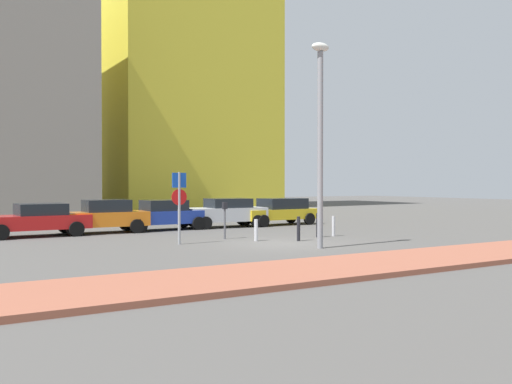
% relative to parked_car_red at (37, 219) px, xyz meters
% --- Properties ---
extents(ground_plane, '(120.00, 120.00, 0.00)m').
position_rel_parked_car_red_xyz_m(ground_plane, '(7.47, -7.68, -0.73)').
color(ground_plane, '#4C4947').
extents(sidewalk_brick, '(40.00, 3.17, 0.14)m').
position_rel_parked_car_red_xyz_m(sidewalk_brick, '(7.47, -13.80, -0.66)').
color(sidewalk_brick, '#93513D').
rests_on(sidewalk_brick, ground).
extents(parked_car_red, '(4.45, 2.22, 1.40)m').
position_rel_parked_car_red_xyz_m(parked_car_red, '(0.00, 0.00, 0.00)').
color(parked_car_red, red).
rests_on(parked_car_red, ground).
extents(parked_car_orange, '(4.12, 1.99, 1.52)m').
position_rel_parked_car_red_xyz_m(parked_car_orange, '(2.88, 0.19, 0.05)').
color(parked_car_orange, orange).
rests_on(parked_car_orange, ground).
extents(parked_car_blue, '(4.43, 2.03, 1.46)m').
position_rel_parked_car_red_xyz_m(parked_car_blue, '(5.85, 0.31, 0.02)').
color(parked_car_blue, '#1E389E').
rests_on(parked_car_blue, ground).
extents(parked_car_silver, '(4.30, 2.23, 1.49)m').
position_rel_parked_car_red_xyz_m(parked_car_silver, '(9.29, 0.35, 0.05)').
color(parked_car_silver, '#B7BABF').
rests_on(parked_car_silver, ground).
extents(parked_car_yellow, '(4.61, 2.07, 1.45)m').
position_rel_parked_car_red_xyz_m(parked_car_yellow, '(12.56, 0.24, 0.03)').
color(parked_car_yellow, gold).
rests_on(parked_car_yellow, ground).
extents(parking_sign_post, '(0.60, 0.10, 2.69)m').
position_rel_parked_car_red_xyz_m(parking_sign_post, '(4.03, -5.96, 0.96)').
color(parking_sign_post, gray).
rests_on(parking_sign_post, ground).
extents(parking_meter, '(0.18, 0.14, 1.50)m').
position_rel_parked_car_red_xyz_m(parking_meter, '(6.40, -5.07, 0.24)').
color(parking_meter, '#4C4C51').
rests_on(parking_meter, ground).
extents(street_lamp, '(0.70, 0.36, 7.15)m').
position_rel_parked_car_red_xyz_m(street_lamp, '(7.76, -9.64, 3.47)').
color(street_lamp, gray).
rests_on(street_lamp, ground).
extents(traffic_bollard_near, '(0.15, 0.15, 0.85)m').
position_rel_parked_car_red_xyz_m(traffic_bollard_near, '(7.09, -6.40, -0.30)').
color(traffic_bollard_near, '#B7B7BC').
rests_on(traffic_bollard_near, ground).
extents(traffic_bollard_mid, '(0.14, 0.14, 0.87)m').
position_rel_parked_car_red_xyz_m(traffic_bollard_mid, '(10.98, -6.39, -0.30)').
color(traffic_bollard_mid, '#B7B7BC').
rests_on(traffic_bollard_mid, ground).
extents(traffic_bollard_far, '(0.17, 0.17, 1.01)m').
position_rel_parked_car_red_xyz_m(traffic_bollard_far, '(10.12, -6.43, -0.22)').
color(traffic_bollard_far, black).
rests_on(traffic_bollard_far, ground).
extents(traffic_bollard_edge, '(0.13, 0.13, 0.97)m').
position_rel_parked_car_red_xyz_m(traffic_bollard_edge, '(8.53, -7.25, -0.25)').
color(traffic_bollard_edge, black).
rests_on(traffic_bollard_edge, ground).
extents(building_colorful_midrise, '(14.75, 12.12, 31.87)m').
position_rel_parked_car_red_xyz_m(building_colorful_midrise, '(16.98, 23.35, 15.20)').
color(building_colorful_midrise, gold).
rests_on(building_colorful_midrise, ground).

